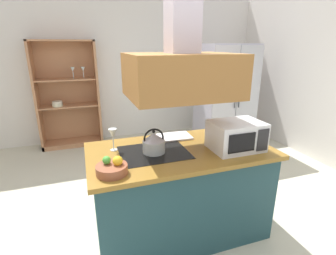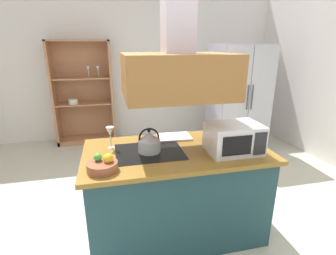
{
  "view_description": "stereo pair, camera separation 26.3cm",
  "coord_description": "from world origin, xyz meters",
  "views": [
    {
      "loc": [
        -0.61,
        -2.11,
        1.82
      ],
      "look_at": [
        0.21,
        0.26,
        1.0
      ],
      "focal_mm": 27.14,
      "sensor_mm": 36.0,
      "label": 1
    },
    {
      "loc": [
        -0.35,
        -2.18,
        1.82
      ],
      "look_at": [
        0.21,
        0.26,
        1.0
      ],
      "focal_mm": 27.14,
      "sensor_mm": 36.0,
      "label": 2
    }
  ],
  "objects": [
    {
      "name": "ground_plane",
      "position": [
        0.0,
        0.0,
        0.0
      ],
      "size": [
        7.8,
        7.8,
        0.0
      ],
      "primitive_type": "plane",
      "color": "beige"
    },
    {
      "name": "wall_back",
      "position": [
        0.0,
        3.0,
        1.35
      ],
      "size": [
        6.0,
        0.12,
        2.7
      ],
      "primitive_type": "cube",
      "color": "silver",
      "rests_on": "ground"
    },
    {
      "name": "range_hood",
      "position": [
        0.21,
        -0.09,
        1.7
      ],
      "size": [
        0.9,
        0.7,
        1.31
      ],
      "color": "#9B6631"
    },
    {
      "name": "wine_glass_on_counter",
      "position": [
        -0.38,
        0.08,
        1.05
      ],
      "size": [
        0.08,
        0.08,
        0.21
      ],
      "color": "silver",
      "rests_on": "kitchen_island"
    },
    {
      "name": "kettle",
      "position": [
        -0.05,
        -0.09,
        0.99
      ],
      "size": [
        0.2,
        0.2,
        0.22
      ],
      "color": "#B4BDBC",
      "rests_on": "kitchen_island"
    },
    {
      "name": "fruit_bowl",
      "position": [
        -0.45,
        -0.37,
        0.94
      ],
      "size": [
        0.24,
        0.24,
        0.14
      ],
      "color": "brown",
      "rests_on": "kitchen_island"
    },
    {
      "name": "refrigerator",
      "position": [
        1.84,
        1.84,
        0.92
      ],
      "size": [
        0.9,
        0.78,
        1.83
      ],
      "color": "#B2B0C4",
      "rests_on": "ground"
    },
    {
      "name": "kitchen_island",
      "position": [
        0.21,
        -0.09,
        0.45
      ],
      "size": [
        1.68,
        0.91,
        0.9
      ],
      "color": "#204249",
      "rests_on": "ground"
    },
    {
      "name": "microwave",
      "position": [
        0.69,
        -0.26,
        1.03
      ],
      "size": [
        0.46,
        0.35,
        0.26
      ],
      "color": "silver",
      "rests_on": "kitchen_island"
    },
    {
      "name": "cutting_board",
      "position": [
        0.26,
        0.21,
        0.91
      ],
      "size": [
        0.35,
        0.25,
        0.02
      ],
      "primitive_type": "cube",
      "rotation": [
        0.0,
        0.0,
        -0.04
      ],
      "color": "white",
      "rests_on": "kitchen_island"
    },
    {
      "name": "dish_cabinet",
      "position": [
        -0.84,
        2.78,
        0.84
      ],
      "size": [
        1.07,
        0.4,
        1.9
      ],
      "color": "#B0754E",
      "rests_on": "ground"
    }
  ]
}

